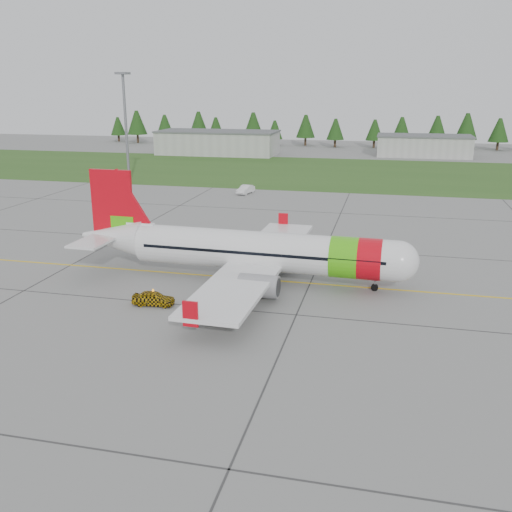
# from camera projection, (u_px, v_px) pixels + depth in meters

# --- Properties ---
(ground) EXTENTS (320.00, 320.00, 0.00)m
(ground) POSITION_uv_depth(u_px,v_px,m) (180.00, 305.00, 48.33)
(ground) COLOR gray
(ground) RESTS_ON ground
(aircraft) EXTENTS (33.16, 30.48, 10.04)m
(aircraft) POSITION_uv_depth(u_px,v_px,m) (255.00, 251.00, 53.67)
(aircraft) COLOR silver
(aircraft) RESTS_ON ground
(follow_me_car) EXTENTS (1.35, 1.55, 3.59)m
(follow_me_car) POSITION_uv_depth(u_px,v_px,m) (153.00, 285.00, 47.75)
(follow_me_car) COLOR gold
(follow_me_car) RESTS_ON ground
(service_van) EXTENTS (1.85, 1.79, 4.49)m
(service_van) POSITION_uv_depth(u_px,v_px,m) (245.00, 181.00, 98.27)
(service_van) COLOR silver
(service_van) RESTS_ON ground
(grass_strip) EXTENTS (320.00, 50.00, 0.03)m
(grass_strip) POSITION_uv_depth(u_px,v_px,m) (312.00, 172.00, 124.87)
(grass_strip) COLOR #30561E
(grass_strip) RESTS_ON ground
(taxi_guideline) EXTENTS (120.00, 0.25, 0.02)m
(taxi_guideline) POSITION_uv_depth(u_px,v_px,m) (209.00, 276.00, 55.79)
(taxi_guideline) COLOR gold
(taxi_guideline) RESTS_ON ground
(hangar_west) EXTENTS (32.00, 14.00, 6.00)m
(hangar_west) POSITION_uv_depth(u_px,v_px,m) (218.00, 143.00, 156.74)
(hangar_west) COLOR #A8A8A3
(hangar_west) RESTS_ON ground
(hangar_east) EXTENTS (24.00, 12.00, 5.20)m
(hangar_east) POSITION_uv_depth(u_px,v_px,m) (424.00, 146.00, 152.25)
(hangar_east) COLOR #A8A8A3
(hangar_east) RESTS_ON ground
(floodlight_mast) EXTENTS (0.50, 0.50, 20.00)m
(floodlight_mast) POSITION_uv_depth(u_px,v_px,m) (126.00, 130.00, 106.65)
(floodlight_mast) COLOR slate
(floodlight_mast) RESTS_ON ground
(treeline) EXTENTS (160.00, 8.00, 10.00)m
(treeline) POSITION_uv_depth(u_px,v_px,m) (337.00, 130.00, 175.72)
(treeline) COLOR #1C3F14
(treeline) RESTS_ON ground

